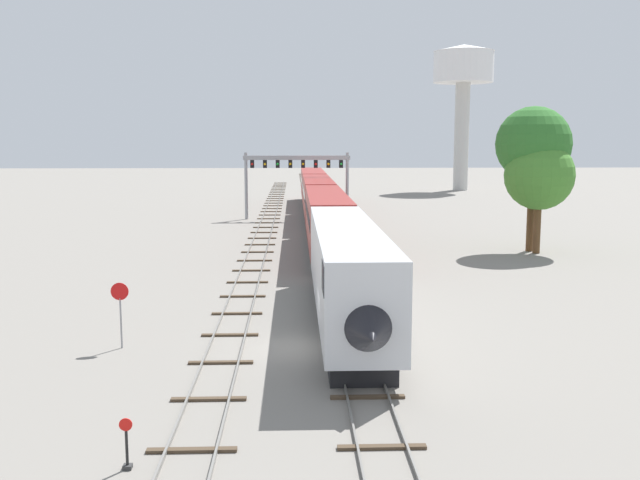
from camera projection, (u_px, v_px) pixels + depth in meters
ground_plane at (307, 348)px, 30.04m from camera, size 400.00×400.00×0.00m
track_main at (314, 210)px, 89.46m from camera, size 2.60×200.00×0.16m
track_near at (265, 230)px, 69.47m from camera, size 2.60×160.00×0.16m
passenger_train at (321, 208)px, 65.60m from camera, size 3.04×85.28×4.80m
signal_gantry at (297, 170)px, 78.74m from camera, size 12.10×0.49×7.57m
water_tower at (463, 75)px, 122.98m from camera, size 10.73×10.73×25.65m
switch_stand at (127, 451)px, 18.90m from camera, size 0.36×0.24×1.46m
stop_sign at (120, 306)px, 29.78m from camera, size 0.76×0.08×2.88m
trackside_tree_left at (539, 176)px, 54.50m from camera, size 5.44×5.44×8.91m
trackside_tree_mid at (534, 145)px, 55.18m from camera, size 5.96×5.96×11.60m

